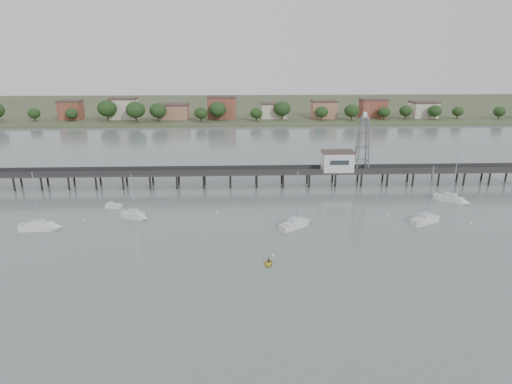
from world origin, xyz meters
TOP-DOWN VIEW (x-y plane):
  - ground_plane at (0.00, 0.00)m, footprint 500.00×500.00m
  - pier at (0.00, 60.00)m, footprint 150.00×5.00m
  - pier_building at (25.00, 60.00)m, footprint 8.40×5.40m
  - lattice_tower at (31.50, 60.00)m, footprint 3.20×3.20m
  - sailboat_c at (10.98, 31.13)m, footprint 7.24×6.20m
  - sailboat_e at (50.02, 44.36)m, footprint 7.13×6.90m
  - sailboat_a at (-40.17, 31.40)m, footprint 7.72×2.87m
  - sailboat_d at (38.66, 32.46)m, footprint 7.88×5.64m
  - sailboat_b at (-23.10, 36.72)m, footprint 6.23×4.05m
  - white_tender at (-30.01, 43.94)m, footprint 3.83×1.98m
  - yellow_dinghy at (3.61, 14.50)m, footprint 1.93×0.83m
  - dinghy_occupant at (3.61, 14.50)m, footprint 0.64×1.09m
  - mooring_buoys at (8.43, 32.04)m, footprint 81.50×22.22m
  - far_shore at (0.36, 239.58)m, footprint 500.00×170.00m

SIDE VIEW (x-z plane):
  - ground_plane at x=0.00m, z-range 0.00..0.00m
  - yellow_dinghy at x=3.61m, z-range -1.31..1.31m
  - dinghy_occupant at x=3.61m, z-range -0.12..0.12m
  - mooring_buoys at x=8.43m, z-range -0.12..0.28m
  - white_tender at x=-30.01m, z-range -0.27..1.15m
  - sailboat_d at x=38.66m, z-range -5.77..7.06m
  - sailboat_e at x=50.02m, z-range -5.73..7.02m
  - sailboat_a at x=-40.17m, z-range -5.63..6.92m
  - sailboat_c at x=10.98m, z-range -5.53..6.83m
  - sailboat_b at x=-23.10m, z-range -4.43..5.75m
  - far_shore at x=0.36m, z-range -4.25..6.15m
  - pier at x=0.00m, z-range 1.04..6.54m
  - pier_building at x=25.00m, z-range 4.02..9.32m
  - lattice_tower at x=31.50m, z-range 3.35..18.85m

